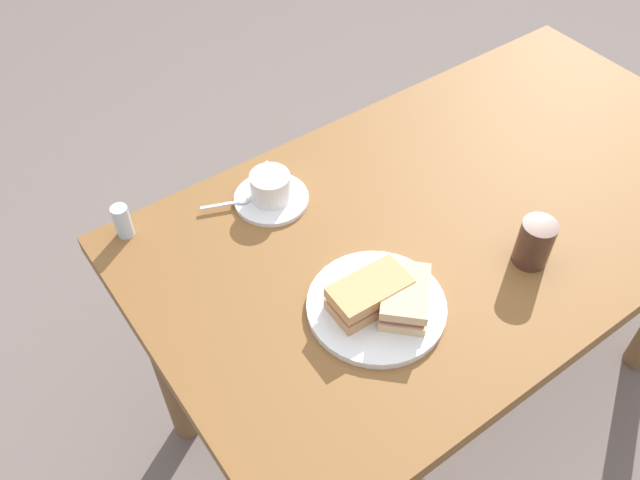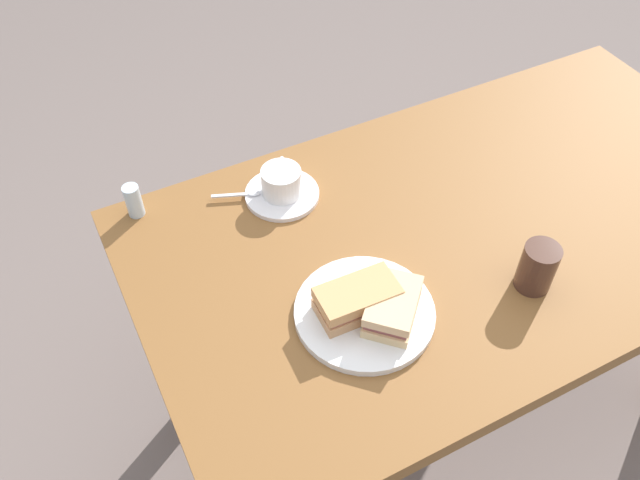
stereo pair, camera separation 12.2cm
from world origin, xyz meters
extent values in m
plane|color=#6D5E59|center=(0.00, 0.00, 0.00)|extent=(6.00, 6.00, 0.00)
cube|color=brown|center=(0.00, 0.00, 0.73)|extent=(1.31, 0.72, 0.04)
cylinder|color=brown|center=(-0.58, -0.29, 0.36)|extent=(0.07, 0.07, 0.71)
cylinder|color=brown|center=(0.58, -0.29, 0.36)|extent=(0.07, 0.07, 0.71)
cylinder|color=white|center=(0.30, 0.10, 0.76)|extent=(0.24, 0.24, 0.01)
cube|color=tan|center=(0.31, 0.09, 0.77)|extent=(0.14, 0.08, 0.02)
cube|color=#AD6451|center=(0.31, 0.09, 0.79)|extent=(0.13, 0.07, 0.01)
cube|color=tan|center=(0.31, 0.09, 0.80)|extent=(0.14, 0.08, 0.02)
cube|color=#DEB881|center=(0.26, 0.13, 0.77)|extent=(0.14, 0.14, 0.02)
cube|color=#8F4D4E|center=(0.26, 0.13, 0.79)|extent=(0.13, 0.13, 0.01)
cube|color=#D9B185|center=(0.26, 0.13, 0.80)|extent=(0.14, 0.14, 0.02)
cylinder|color=white|center=(0.30, -0.23, 0.75)|extent=(0.15, 0.15, 0.01)
cylinder|color=white|center=(0.30, -0.23, 0.79)|extent=(0.08, 0.08, 0.06)
cylinder|color=#A87E54|center=(0.30, -0.23, 0.81)|extent=(0.07, 0.07, 0.01)
torus|color=white|center=(0.28, -0.27, 0.79)|extent=(0.03, 0.04, 0.04)
cube|color=silver|center=(0.40, -0.27, 0.76)|extent=(0.07, 0.03, 0.00)
ellipsoid|color=silver|center=(0.35, -0.25, 0.76)|extent=(0.03, 0.03, 0.01)
cylinder|color=silver|center=(0.58, -0.32, 0.78)|extent=(0.03, 0.03, 0.07)
cylinder|color=#452A20|center=(0.00, 0.18, 0.80)|extent=(0.06, 0.06, 0.09)
camera|label=1|loc=(0.78, 0.60, 1.69)|focal=37.46mm
camera|label=2|loc=(0.67, 0.66, 1.69)|focal=37.46mm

